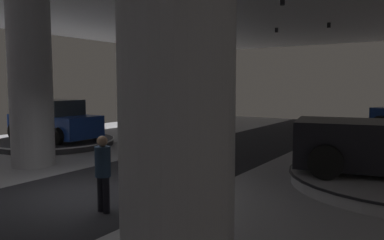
{
  "coord_description": "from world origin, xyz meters",
  "views": [
    {
      "loc": [
        6.93,
        -5.89,
        2.62
      ],
      "look_at": [
        -0.15,
        4.79,
        1.4
      ],
      "focal_mm": 34.88,
      "sensor_mm": 36.0,
      "label": 1
    }
  ],
  "objects_px": {
    "display_platform_far_left": "(170,128)",
    "display_platform_mid_left": "(55,142)",
    "column_left": "(31,80)",
    "display_car_mid_left": "(55,122)",
    "display_car_far_left": "(171,111)",
    "column_right": "(177,75)",
    "visitor_walking_near": "(103,169)"
  },
  "relations": [
    {
      "from": "display_platform_far_left",
      "to": "display_platform_mid_left",
      "type": "relative_size",
      "value": 1.01
    },
    {
      "from": "column_right",
      "to": "display_car_far_left",
      "type": "height_order",
      "value": "column_right"
    },
    {
      "from": "column_left",
      "to": "display_platform_far_left",
      "type": "xyz_separation_m",
      "value": [
        -1.64,
        9.6,
        -2.55
      ]
    },
    {
      "from": "display_car_far_left",
      "to": "display_car_mid_left",
      "type": "distance_m",
      "value": 6.77
    },
    {
      "from": "visitor_walking_near",
      "to": "column_left",
      "type": "bearing_deg",
      "value": 160.09
    },
    {
      "from": "display_platform_far_left",
      "to": "display_car_mid_left",
      "type": "xyz_separation_m",
      "value": [
        -1.2,
        -6.66,
        0.83
      ]
    },
    {
      "from": "column_left",
      "to": "display_car_mid_left",
      "type": "distance_m",
      "value": 4.43
    },
    {
      "from": "display_car_mid_left",
      "to": "display_platform_mid_left",
      "type": "bearing_deg",
      "value": -179.73
    },
    {
      "from": "display_car_far_left",
      "to": "column_right",
      "type": "bearing_deg",
      "value": -52.87
    },
    {
      "from": "column_left",
      "to": "display_car_far_left",
      "type": "relative_size",
      "value": 1.24
    },
    {
      "from": "display_platform_far_left",
      "to": "column_right",
      "type": "bearing_deg",
      "value": -52.8
    },
    {
      "from": "visitor_walking_near",
      "to": "display_car_far_left",
      "type": "bearing_deg",
      "value": 120.9
    },
    {
      "from": "column_right",
      "to": "visitor_walking_near",
      "type": "bearing_deg",
      "value": 156.84
    },
    {
      "from": "column_left",
      "to": "display_car_mid_left",
      "type": "bearing_deg",
      "value": 134.09
    },
    {
      "from": "display_car_far_left",
      "to": "visitor_walking_near",
      "type": "relative_size",
      "value": 2.8
    },
    {
      "from": "visitor_walking_near",
      "to": "column_right",
      "type": "bearing_deg",
      "value": -23.16
    },
    {
      "from": "display_car_far_left",
      "to": "display_platform_mid_left",
      "type": "distance_m",
      "value": 6.84
    },
    {
      "from": "column_right",
      "to": "display_platform_mid_left",
      "type": "bearing_deg",
      "value": 151.05
    },
    {
      "from": "display_car_far_left",
      "to": "display_car_mid_left",
      "type": "relative_size",
      "value": 1.04
    },
    {
      "from": "display_platform_far_left",
      "to": "column_left",
      "type": "bearing_deg",
      "value": -80.3
    },
    {
      "from": "display_car_far_left",
      "to": "column_left",
      "type": "bearing_deg",
      "value": -80.47
    },
    {
      "from": "display_platform_mid_left",
      "to": "visitor_walking_near",
      "type": "bearing_deg",
      "value": -30.74
    },
    {
      "from": "column_left",
      "to": "display_car_mid_left",
      "type": "height_order",
      "value": "column_left"
    },
    {
      "from": "display_platform_far_left",
      "to": "display_car_mid_left",
      "type": "bearing_deg",
      "value": -100.23
    },
    {
      "from": "column_right",
      "to": "visitor_walking_near",
      "type": "distance_m",
      "value": 3.46
    },
    {
      "from": "display_car_far_left",
      "to": "visitor_walking_near",
      "type": "height_order",
      "value": "display_car_far_left"
    },
    {
      "from": "column_right",
      "to": "display_platform_mid_left",
      "type": "xyz_separation_m",
      "value": [
        -10.84,
        6.0,
        -2.6
      ]
    },
    {
      "from": "display_platform_far_left",
      "to": "visitor_walking_near",
      "type": "xyz_separation_m",
      "value": [
        6.92,
        -11.51,
        0.71
      ]
    },
    {
      "from": "display_car_far_left",
      "to": "display_platform_mid_left",
      "type": "bearing_deg",
      "value": -100.75
    },
    {
      "from": "display_car_mid_left",
      "to": "visitor_walking_near",
      "type": "distance_m",
      "value": 9.45
    },
    {
      "from": "display_platform_far_left",
      "to": "display_car_far_left",
      "type": "bearing_deg",
      "value": -9.84
    },
    {
      "from": "column_left",
      "to": "display_car_far_left",
      "type": "distance_m",
      "value": 9.86
    }
  ]
}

